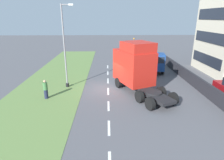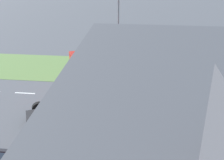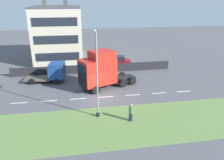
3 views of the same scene
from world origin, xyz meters
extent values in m
plane|color=#515156|center=(0.00, 0.00, 0.00)|extent=(120.00, 120.00, 0.00)
cube|color=#607F42|center=(-6.00, 0.00, 0.01)|extent=(7.00, 44.00, 0.01)
cube|color=white|center=(0.00, -10.30, 0.00)|extent=(0.16, 1.80, 0.00)
cube|color=white|center=(0.00, -7.10, 0.00)|extent=(0.16, 1.80, 0.00)
cube|color=white|center=(0.00, -3.90, 0.00)|extent=(0.16, 1.80, 0.00)
cube|color=white|center=(0.00, -0.70, 0.00)|extent=(0.16, 1.80, 0.00)
cube|color=white|center=(0.00, 2.50, 0.00)|extent=(0.16, 1.80, 0.00)
cube|color=white|center=(0.00, 5.70, 0.00)|extent=(0.16, 1.80, 0.00)
cube|color=white|center=(0.00, 8.90, 0.00)|extent=(0.16, 1.80, 0.00)
cube|color=#232328|center=(9.00, 0.00, 0.64)|extent=(0.25, 24.00, 1.27)
cube|color=beige|center=(17.71, 5.37, 4.55)|extent=(10.28, 8.05, 9.11)
cube|color=#1E232D|center=(12.53, 5.37, 1.82)|extent=(0.08, 6.84, 1.28)
cube|color=#1E232D|center=(12.53, 5.37, 4.55)|extent=(0.08, 6.84, 1.28)
cube|color=#1E232D|center=(12.53, 5.37, 7.29)|extent=(0.08, 6.84, 1.28)
cube|color=#47474C|center=(17.71, 5.37, 9.26)|extent=(10.28, 8.05, 0.30)
cube|color=#47474C|center=(18.74, 7.39, 9.96)|extent=(0.70, 0.70, 1.10)
cube|color=#47474C|center=(18.74, 3.77, 9.96)|extent=(0.70, 0.70, 1.10)
cube|color=black|center=(3.18, -1.60, 0.67)|extent=(4.27, 7.46, 0.24)
cube|color=red|center=(2.51, -0.04, 2.33)|extent=(3.96, 4.80, 3.09)
cube|color=black|center=(1.67, 1.89, 1.65)|extent=(1.99, 0.91, 1.73)
cube|color=black|center=(1.67, 1.89, 3.01)|extent=(2.11, 0.96, 0.99)
cube|color=red|center=(2.75, -0.61, 4.33)|extent=(3.27, 3.42, 0.90)
sphere|color=orange|center=(2.65, 1.38, 4.85)|extent=(0.14, 0.14, 0.14)
cylinder|color=black|center=(3.85, -3.15, 0.85)|extent=(1.82, 1.82, 0.12)
cylinder|color=black|center=(1.07, 0.36, 0.52)|extent=(0.71, 1.08, 1.04)
cylinder|color=black|center=(3.20, 1.28, 0.52)|extent=(0.71, 1.08, 1.04)
cylinder|color=black|center=(2.64, -3.27, 0.52)|extent=(0.71, 1.08, 1.04)
cylinder|color=black|center=(4.77, -2.34, 0.52)|extent=(0.71, 1.08, 1.04)
cylinder|color=black|center=(3.24, -4.65, 0.52)|extent=(0.71, 1.08, 1.04)
cylinder|color=black|center=(5.37, -3.73, 0.52)|extent=(0.71, 1.08, 1.04)
cube|color=navy|center=(5.95, 5.04, 1.61)|extent=(2.47, 2.18, 2.06)
cube|color=black|center=(5.81, 4.09, 2.02)|extent=(1.94, 0.32, 0.74)
cube|color=#4C4742|center=(6.34, 7.70, 0.49)|extent=(2.71, 3.77, 0.18)
cube|color=#4C4742|center=(6.09, 6.02, 1.30)|extent=(2.22, 0.42, 1.44)
cylinder|color=black|center=(6.97, 4.89, 0.40)|extent=(0.35, 0.83, 0.80)
cylinder|color=black|center=(4.93, 5.19, 0.40)|extent=(0.35, 0.83, 0.80)
cylinder|color=black|center=(7.44, 8.08, 0.40)|extent=(0.35, 0.83, 0.80)
cylinder|color=black|center=(5.40, 8.38, 0.40)|extent=(0.35, 0.83, 0.80)
cube|color=maroon|center=(10.77, -3.72, 0.78)|extent=(1.86, 4.77, 1.02)
cube|color=black|center=(10.77, -3.84, 1.63)|extent=(1.56, 2.63, 0.68)
cylinder|color=black|center=(9.94, -2.17, 0.32)|extent=(0.21, 0.64, 0.64)
cylinder|color=black|center=(11.64, -2.19, 0.32)|extent=(0.21, 0.64, 0.64)
cylinder|color=black|center=(9.91, -5.25, 0.32)|extent=(0.21, 0.64, 0.64)
cylinder|color=black|center=(11.61, -5.27, 0.32)|extent=(0.21, 0.64, 0.64)
cylinder|color=black|center=(-4.25, 0.67, 0.20)|extent=(0.32, 0.32, 0.40)
cylinder|color=gray|center=(-4.25, 0.67, 4.05)|extent=(0.15, 0.15, 8.11)
cylinder|color=gray|center=(-3.80, 0.67, 8.01)|extent=(0.90, 0.10, 0.10)
cube|color=silver|center=(-3.35, 0.67, 8.01)|extent=(0.44, 0.20, 0.16)
cylinder|color=#1E233D|center=(-5.54, -2.24, 0.42)|extent=(0.34, 0.34, 0.84)
cylinder|color=#3F723F|center=(-5.54, -2.24, 1.17)|extent=(0.39, 0.39, 0.66)
sphere|color=tan|center=(-5.54, -2.24, 1.62)|extent=(0.23, 0.23, 0.23)
camera|label=1|loc=(-0.09, -17.78, 6.92)|focal=30.00mm
camera|label=2|loc=(20.76, 2.76, 11.42)|focal=45.00mm
camera|label=3|loc=(-22.67, 2.38, 10.71)|focal=35.00mm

